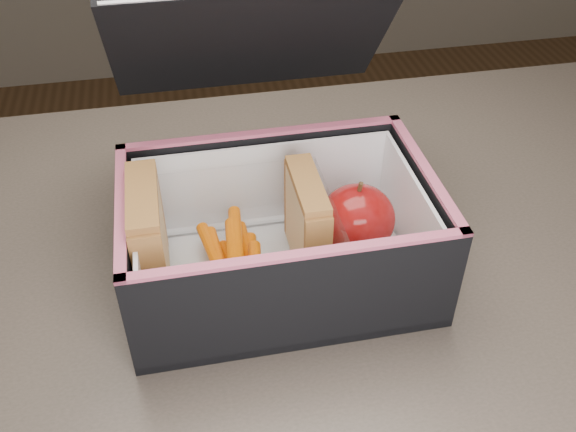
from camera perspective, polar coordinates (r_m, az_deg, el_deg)
kitchen_table at (r=0.67m, az=5.68°, el=-12.25°), size 1.20×0.80×0.75m
lunch_bag at (r=0.58m, az=-0.87°, el=-0.82°), size 0.27×0.29×0.24m
plastic_tub at (r=0.58m, az=-5.12°, el=-2.42°), size 0.18×0.13×0.08m
sandwich_left at (r=0.57m, az=-12.21°, el=-2.04°), size 0.03×0.09×0.10m
sandwich_right at (r=0.58m, az=1.67°, el=-0.63°), size 0.02×0.08×0.09m
carrot_sticks at (r=0.59m, az=-4.57°, el=-4.21°), size 0.06×0.14×0.03m
paper_napkin at (r=0.63m, az=6.34°, el=-2.82°), size 0.08×0.09×0.01m
red_apple at (r=0.60m, az=6.18°, el=-0.25°), size 0.09×0.09×0.08m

